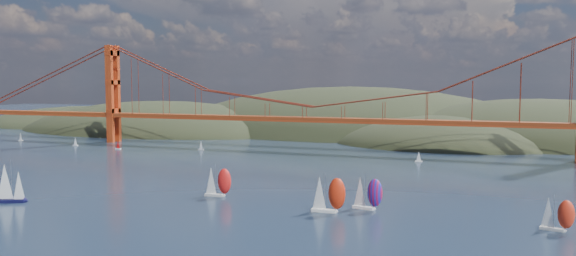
# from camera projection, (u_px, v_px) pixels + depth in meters

# --- Properties ---
(ground) EXTENTS (1200.00, 1200.00, 0.00)m
(ground) POSITION_uv_depth(u_px,v_px,m) (46.00, 254.00, 112.47)
(ground) COLOR black
(ground) RESTS_ON ground
(headlands) EXTENTS (725.00, 225.00, 96.00)m
(headlands) POSITION_uv_depth(u_px,v_px,m) (427.00, 155.00, 358.77)
(headlands) COLOR black
(headlands) RESTS_ON ground
(bridge) EXTENTS (552.00, 12.00, 55.00)m
(bridge) POSITION_uv_depth(u_px,v_px,m) (311.00, 86.00, 278.97)
(bridge) COLOR maroon
(bridge) RESTS_ON ground
(sloop_navy) EXTENTS (8.54, 6.59, 12.46)m
(sloop_navy) POSITION_uv_depth(u_px,v_px,m) (9.00, 184.00, 160.09)
(sloop_navy) COLOR black
(sloop_navy) RESTS_ON ground
(racer_0) EXTENTS (8.50, 3.47, 9.77)m
(racer_0) POSITION_uv_depth(u_px,v_px,m) (217.00, 181.00, 168.66)
(racer_0) COLOR silver
(racer_0) RESTS_ON ground
(racer_1) EXTENTS (9.21, 3.71, 10.63)m
(racer_1) POSITION_uv_depth(u_px,v_px,m) (328.00, 194.00, 147.98)
(racer_1) COLOR white
(racer_1) RESTS_ON ground
(racer_2) EXTENTS (7.58, 4.53, 8.49)m
(racer_2) POSITION_uv_depth(u_px,v_px,m) (557.00, 214.00, 129.66)
(racer_2) COLOR silver
(racer_2) RESTS_ON ground
(racer_rwb) EXTENTS (8.70, 4.69, 9.75)m
(racer_rwb) POSITION_uv_depth(u_px,v_px,m) (367.00, 193.00, 151.49)
(racer_rwb) COLOR white
(racer_rwb) RESTS_ON ground
(distant_boat_0) EXTENTS (3.00, 2.00, 4.70)m
(distant_boat_0) POSITION_uv_depth(u_px,v_px,m) (21.00, 137.00, 327.68)
(distant_boat_0) COLOR silver
(distant_boat_0) RESTS_ON ground
(distant_boat_1) EXTENTS (3.00, 2.00, 4.70)m
(distant_boat_1) POSITION_uv_depth(u_px,v_px,m) (75.00, 141.00, 302.76)
(distant_boat_1) COLOR silver
(distant_boat_1) RESTS_ON ground
(distant_boat_2) EXTENTS (3.00, 2.00, 4.70)m
(distant_boat_2) POSITION_uv_depth(u_px,v_px,m) (118.00, 145.00, 286.48)
(distant_boat_2) COLOR silver
(distant_boat_2) RESTS_ON ground
(distant_boat_3) EXTENTS (3.00, 2.00, 4.70)m
(distant_boat_3) POSITION_uv_depth(u_px,v_px,m) (201.00, 145.00, 284.17)
(distant_boat_3) COLOR silver
(distant_boat_3) RESTS_ON ground
(distant_boat_8) EXTENTS (3.00, 2.00, 4.70)m
(distant_boat_8) POSITION_uv_depth(u_px,v_px,m) (419.00, 156.00, 241.21)
(distant_boat_8) COLOR silver
(distant_boat_8) RESTS_ON ground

